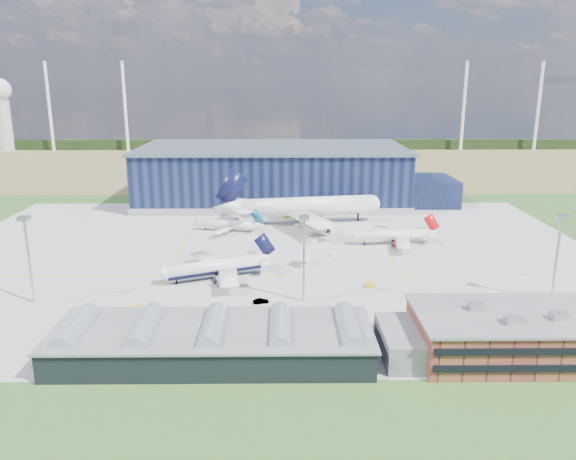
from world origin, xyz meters
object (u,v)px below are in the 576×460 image
object	(u,v)px
gse_cart_b	(330,232)
light_mast_west	(27,245)
airliner_red	(393,230)
gse_tug_b	(370,285)
ops_building	(525,334)
gse_van_b	(309,241)
gse_tug_c	(285,216)
airliner_navy	(214,259)
airliner_regional	(227,220)
car_b	(261,301)
gse_cart_a	(334,254)
gse_van_a	(272,320)
gse_tug_a	(135,310)
airstair	(304,260)
light_mast_east	(558,244)
car_a	(329,329)
airliner_widebody	(307,197)
light_mast_center	(304,245)
hangar	(278,177)

from	to	relation	value
gse_cart_b	light_mast_west	bearing A→B (deg)	168.95
airliner_red	gse_tug_b	world-z (taller)	airliner_red
ops_building	gse_van_b	xyz separation A→B (m)	(-41.02, 82.72, -3.69)
gse_tug_c	airliner_navy	bearing A→B (deg)	-116.80
airliner_regional	car_b	world-z (taller)	airliner_regional
gse_cart_a	gse_van_a	bearing A→B (deg)	-126.35
gse_tug_a	gse_cart_a	bearing A→B (deg)	42.98
airstair	airliner_regional	bearing A→B (deg)	137.93
light_mast_east	gse_van_b	distance (m)	81.89
gse_cart_b	car_a	xyz separation A→B (m)	(-7.18, -84.73, -0.18)
airliner_navy	airstair	world-z (taller)	airliner_navy
gse_tug_a	gse_tug_b	xyz separation A→B (m)	(60.94, 17.39, -0.17)
gse_cart_a	airstair	bearing A→B (deg)	-152.78
airliner_widebody	airliner_regional	world-z (taller)	airliner_widebody
airstair	light_mast_center	bearing A→B (deg)	-78.70
airliner_widebody	gse_cart_b	size ratio (longest dim) A/B	20.68
ops_building	light_mast_east	bearing A→B (deg)	56.32
light_mast_east	gse_tug_a	bearing A→B (deg)	-176.11
light_mast_center	gse_tug_c	distance (m)	93.26
light_mast_west	light_mast_east	bearing A→B (deg)	0.00
airliner_navy	airliner_widebody	bearing A→B (deg)	-138.15
gse_cart_a	gse_cart_b	size ratio (longest dim) A/B	0.84
hangar	ops_building	bearing A→B (deg)	-71.37
light_mast_east	gse_cart_b	world-z (taller)	light_mast_east
gse_cart_b	car_a	distance (m)	85.03
light_mast_east	car_b	size ratio (longest dim) A/B	5.72
gse_van_b	ops_building	bearing A→B (deg)	-126.29
light_mast_west	car_a	distance (m)	78.75
airliner_widebody	gse_van_a	xyz separation A→B (m)	(-12.35, -95.63, -10.02)
airliner_navy	airliner_red	distance (m)	67.68
light_mast_center	airliner_widebody	size ratio (longest dim) A/B	0.34
car_a	light_mast_center	bearing A→B (deg)	14.96
gse_tug_c	airstair	world-z (taller)	airstair
gse_van_a	car_a	size ratio (longest dim) A/B	1.55
ops_building	light_mast_west	xyz separation A→B (m)	(-115.01, 30.00, 10.64)
gse_tug_c	gse_tug_a	bearing A→B (deg)	-121.95
light_mast_center	light_mast_east	size ratio (longest dim) A/B	1.00
gse_cart_a	gse_cart_b	xyz separation A→B (m)	(0.91, 28.14, 0.11)
airliner_red	gse_tug_b	bearing A→B (deg)	64.48
light_mast_west	gse_tug_b	xyz separation A→B (m)	(88.89, 10.11, -14.82)
airliner_red	airliner_widebody	distance (m)	41.56
light_mast_center	airliner_regional	distance (m)	75.70
hangar	car_a	bearing A→B (deg)	-85.04
light_mast_center	airliner_navy	xyz separation A→B (m)	(-25.15, 17.55, -9.58)
car_b	hangar	bearing A→B (deg)	-17.61
airliner_red	airliner_widebody	world-z (taller)	airliner_widebody
gse_tug_c	car_a	bearing A→B (deg)	-96.20
light_mast_west	gse_van_b	distance (m)	91.97
light_mast_west	airliner_red	world-z (taller)	light_mast_west
gse_van_a	light_mast_west	bearing A→B (deg)	73.43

